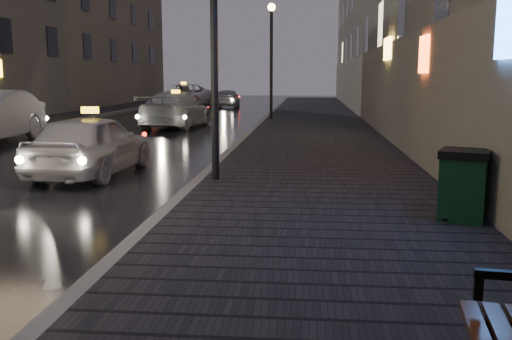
{
  "coord_description": "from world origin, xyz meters",
  "views": [
    {
      "loc": [
        3.65,
        -4.81,
        2.13
      ],
      "look_at": [
        2.93,
        2.94,
        0.85
      ],
      "focal_mm": 40.0,
      "sensor_mm": 36.0,
      "label": 1
    }
  ],
  "objects_px": {
    "lamp_near": "(214,2)",
    "lamp_far": "(271,47)",
    "trash_bin": "(464,185)",
    "taxi_mid": "(176,110)",
    "taxi_far": "(184,96)",
    "taxi_near": "(92,144)",
    "car_far": "(228,98)"
  },
  "relations": [
    {
      "from": "lamp_near",
      "to": "car_far",
      "type": "bearing_deg",
      "value": 97.71
    },
    {
      "from": "taxi_near",
      "to": "car_far",
      "type": "height_order",
      "value": "taxi_near"
    },
    {
      "from": "lamp_near",
      "to": "trash_bin",
      "type": "xyz_separation_m",
      "value": [
        3.95,
        -2.82,
        -2.84
      ]
    },
    {
      "from": "taxi_near",
      "to": "taxi_far",
      "type": "height_order",
      "value": "taxi_far"
    },
    {
      "from": "car_far",
      "to": "lamp_far",
      "type": "bearing_deg",
      "value": 104.01
    },
    {
      "from": "trash_bin",
      "to": "lamp_far",
      "type": "bearing_deg",
      "value": 123.04
    },
    {
      "from": "lamp_far",
      "to": "lamp_near",
      "type": "bearing_deg",
      "value": -90.0
    },
    {
      "from": "lamp_far",
      "to": "trash_bin",
      "type": "relative_size",
      "value": 5.35
    },
    {
      "from": "lamp_far",
      "to": "car_far",
      "type": "distance_m",
      "value": 12.98
    },
    {
      "from": "lamp_far",
      "to": "taxi_mid",
      "type": "bearing_deg",
      "value": -139.95
    },
    {
      "from": "lamp_near",
      "to": "lamp_far",
      "type": "distance_m",
      "value": 16.0
    },
    {
      "from": "taxi_near",
      "to": "taxi_far",
      "type": "xyz_separation_m",
      "value": [
        -3.77,
        26.22,
        0.14
      ]
    },
    {
      "from": "taxi_far",
      "to": "car_far",
      "type": "height_order",
      "value": "taxi_far"
    },
    {
      "from": "lamp_far",
      "to": "taxi_far",
      "type": "bearing_deg",
      "value": 120.56
    },
    {
      "from": "lamp_near",
      "to": "taxi_far",
      "type": "xyz_separation_m",
      "value": [
        -6.67,
        27.29,
        -2.67
      ]
    },
    {
      "from": "lamp_far",
      "to": "taxi_near",
      "type": "height_order",
      "value": "lamp_far"
    },
    {
      "from": "lamp_near",
      "to": "taxi_mid",
      "type": "distance_m",
      "value": 13.65
    },
    {
      "from": "lamp_near",
      "to": "taxi_mid",
      "type": "height_order",
      "value": "lamp_near"
    },
    {
      "from": "trash_bin",
      "to": "taxi_mid",
      "type": "height_order",
      "value": "taxi_mid"
    },
    {
      "from": "lamp_far",
      "to": "taxi_near",
      "type": "bearing_deg",
      "value": -100.97
    },
    {
      "from": "lamp_near",
      "to": "taxi_mid",
      "type": "xyz_separation_m",
      "value": [
        -3.79,
        12.82,
        -2.77
      ]
    },
    {
      "from": "lamp_far",
      "to": "trash_bin",
      "type": "xyz_separation_m",
      "value": [
        3.95,
        -18.82,
        -2.84
      ]
    },
    {
      "from": "lamp_far",
      "to": "trash_bin",
      "type": "bearing_deg",
      "value": -78.15
    },
    {
      "from": "lamp_near",
      "to": "taxi_far",
      "type": "distance_m",
      "value": 28.22
    },
    {
      "from": "taxi_mid",
      "to": "taxi_far",
      "type": "bearing_deg",
      "value": -73.25
    },
    {
      "from": "taxi_far",
      "to": "car_far",
      "type": "bearing_deg",
      "value": 20.86
    },
    {
      "from": "lamp_near",
      "to": "car_far",
      "type": "height_order",
      "value": "lamp_near"
    },
    {
      "from": "trash_bin",
      "to": "taxi_far",
      "type": "height_order",
      "value": "taxi_far"
    },
    {
      "from": "taxi_near",
      "to": "taxi_mid",
      "type": "xyz_separation_m",
      "value": [
        -0.89,
        11.75,
        0.04
      ]
    },
    {
      "from": "car_far",
      "to": "lamp_near",
      "type": "bearing_deg",
      "value": 94.26
    },
    {
      "from": "lamp_far",
      "to": "trash_bin",
      "type": "distance_m",
      "value": 19.44
    },
    {
      "from": "taxi_mid",
      "to": "taxi_far",
      "type": "xyz_separation_m",
      "value": [
        -2.88,
        14.48,
        0.1
      ]
    }
  ]
}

